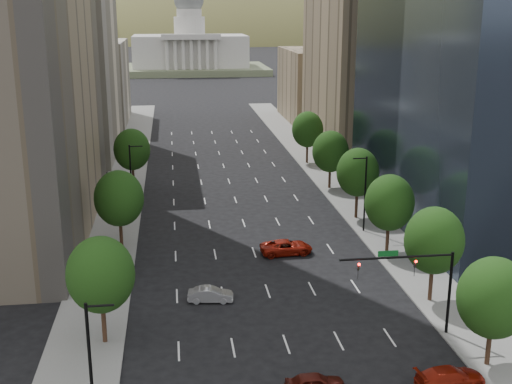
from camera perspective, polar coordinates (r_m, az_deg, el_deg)
name	(u,v)px	position (r m, az deg, el deg)	size (l,w,h in m)	color
sidewalk_left	(114,228)	(79.80, -12.22, -3.04)	(6.00, 200.00, 0.15)	slate
sidewalk_right	(368,217)	(82.95, 9.63, -2.18)	(6.00, 200.00, 0.15)	slate
midrise_cream_left	(71,54)	(119.79, -15.73, 11.45)	(14.00, 30.00, 35.00)	beige
filler_left	(95,82)	(153.15, -13.80, 9.21)	(14.00, 26.00, 18.00)	beige
parking_tan_right	(358,67)	(120.50, 8.81, 10.68)	(14.00, 30.00, 30.00)	#8C7759
filler_right	(317,85)	(153.03, 5.28, 9.21)	(14.00, 26.00, 16.00)	#8C7759
tree_right_0	(494,298)	(50.22, 19.89, -8.62)	(5.20, 5.20, 8.39)	#382316
tree_right_1	(434,241)	(59.30, 15.17, -4.08)	(5.20, 5.20, 8.75)	#382316
tree_right_2	(389,203)	(69.99, 11.48, -0.92)	(5.20, 5.20, 8.61)	#382316
tree_right_3	(358,172)	(80.95, 8.80, 1.69)	(5.20, 5.20, 8.89)	#382316
tree_right_4	(330,152)	(94.21, 6.46, 3.50)	(5.20, 5.20, 8.46)	#382316
tree_right_5	(308,129)	(109.45, 4.49, 5.42)	(5.20, 5.20, 8.75)	#382316
tree_left_0	(101,275)	(51.56, -13.30, -6.99)	(5.20, 5.20, 8.75)	#382316
tree_left_1	(119,198)	(70.32, -11.78, -0.55)	(5.20, 5.20, 8.97)	#382316
tree_left_2	(132,150)	(95.57, -10.69, 3.63)	(5.20, 5.20, 8.68)	#382316
streetlight_rn	(365,192)	(76.42, 9.39, 0.01)	(1.70, 0.20, 9.00)	black
streetlight_ls	(92,368)	(41.18, -14.05, -14.56)	(1.70, 0.20, 9.00)	black
streetlight_ln	(131,178)	(83.09, -10.73, 1.22)	(1.70, 0.20, 9.00)	black
traffic_signal	(421,276)	(53.07, 14.07, -7.04)	(9.12, 0.40, 7.38)	black
capitol	(190,51)	(265.72, -5.72, 12.08)	(60.00, 40.00, 35.20)	#596647
foothills	(217,77)	(619.47, -3.43, 9.90)	(720.00, 413.00, 263.00)	olive
car_red_near	(451,378)	(48.90, 16.49, -15.15)	(2.02, 4.96, 1.44)	maroon
car_maroon	(315,383)	(46.62, 5.13, -16.18)	(1.66, 4.12, 1.40)	#44110B
car_silver	(210,295)	(59.27, -3.96, -8.85)	(1.41, 4.03, 1.33)	#999A9E
car_red_far	(286,247)	(69.96, 2.64, -4.79)	(2.55, 5.54, 1.54)	maroon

